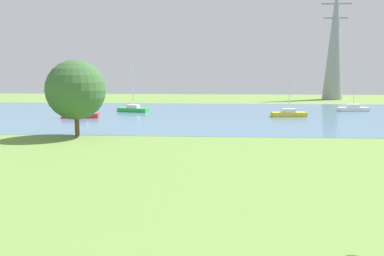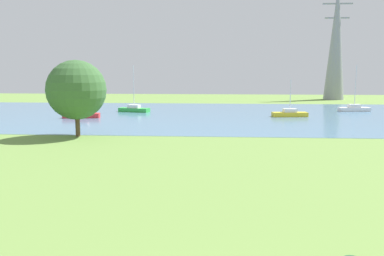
% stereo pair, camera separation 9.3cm
% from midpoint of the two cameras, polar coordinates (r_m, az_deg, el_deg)
% --- Properties ---
extents(ground_plane, '(160.00, 160.00, 0.00)m').
position_cam_midpoint_polar(ground_plane, '(31.25, 3.62, -3.61)').
color(ground_plane, olive).
extents(water_surface, '(140.00, 40.00, 0.02)m').
position_cam_midpoint_polar(water_surface, '(58.94, 3.80, 1.88)').
color(water_surface, '#537EA1').
rests_on(water_surface, ground).
extents(sailboat_yellow, '(4.96, 2.16, 5.30)m').
position_cam_midpoint_polar(sailboat_yellow, '(57.85, 13.39, 2.00)').
color(sailboat_yellow, yellow).
rests_on(sailboat_yellow, water_surface).
extents(sailboat_white, '(4.97, 2.18, 7.20)m').
position_cam_midpoint_polar(sailboat_white, '(68.58, 21.63, 2.58)').
color(sailboat_white, white).
rests_on(sailboat_white, water_surface).
extents(sailboat_green, '(5.02, 2.69, 7.13)m').
position_cam_midpoint_polar(sailboat_green, '(63.36, -8.29, 2.66)').
color(sailboat_green, green).
rests_on(sailboat_green, water_surface).
extents(sailboat_red, '(4.96, 2.14, 5.39)m').
position_cam_midpoint_polar(sailboat_red, '(56.77, -15.42, 1.82)').
color(sailboat_red, red).
rests_on(sailboat_red, water_surface).
extents(tree_mid_shore, '(5.69, 5.69, 7.34)m').
position_cam_midpoint_polar(tree_mid_shore, '(40.43, -16.07, 5.15)').
color(tree_mid_shore, brown).
rests_on(tree_mid_shore, ground).
extents(electricity_pylon, '(6.40, 4.40, 25.84)m').
position_cam_midpoint_polar(electricity_pylon, '(95.98, 19.37, 11.54)').
color(electricity_pylon, gray).
rests_on(electricity_pylon, ground).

